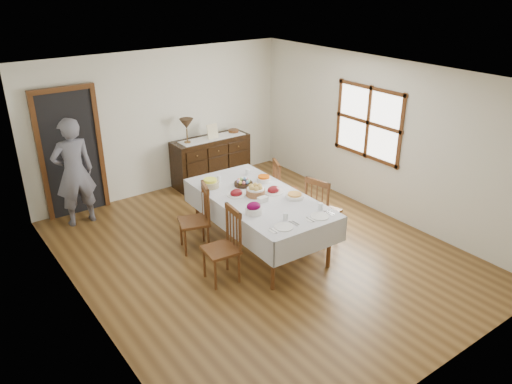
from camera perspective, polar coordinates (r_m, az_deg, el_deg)
ground at (r=7.46m, az=0.46°, el=-6.93°), size 6.00×6.00×0.00m
room_shell at (r=7.01m, az=-2.52°, el=5.75°), size 5.02×6.02×2.65m
dining_table at (r=7.28m, az=0.31°, el=-1.21°), size 1.30×2.44×0.83m
chair_left_near at (r=6.63m, az=-3.62°, el=-6.05°), size 0.47×0.47×1.03m
chair_left_far at (r=7.38m, az=-6.74°, el=-2.91°), size 0.53×0.53×1.02m
chair_right_near at (r=7.60m, az=7.44°, el=-1.94°), size 0.54×0.54×1.06m
chair_right_far at (r=8.24m, az=3.25°, el=0.22°), size 0.56×0.56×1.02m
sideboard at (r=9.73m, az=-5.16°, el=3.62°), size 1.52×0.55×0.91m
person at (r=8.43m, az=-20.15°, el=2.51°), size 0.60×0.39×1.91m
bread_basket at (r=7.25m, az=-0.05°, el=0.13°), size 0.28×0.28×0.17m
egg_basket at (r=7.61m, az=-1.45°, el=1.02°), size 0.29×0.29×0.10m
ham_platter_a at (r=7.28m, az=-2.27°, el=-0.16°), size 0.27×0.27×0.11m
ham_platter_b at (r=7.39m, az=2.01°, el=0.20°), size 0.31×0.31×0.11m
beet_bowl at (r=6.72m, az=-0.27°, el=-1.91°), size 0.23×0.23×0.16m
carrot_bowl at (r=7.74m, az=0.90°, el=1.51°), size 0.22×0.22×0.09m
pineapple_bowl at (r=7.57m, az=-5.25°, el=0.98°), size 0.26×0.26×0.13m
casserole_dish at (r=7.21m, az=4.44°, el=-0.44°), size 0.27×0.27×0.07m
butter_dish at (r=7.08m, az=0.77°, el=-0.85°), size 0.14×0.09×0.07m
setting_left at (r=6.46m, az=3.23°, el=-3.60°), size 0.42×0.31×0.10m
setting_right at (r=6.77m, az=7.28°, el=-2.40°), size 0.42×0.31×0.10m
glass_far_a at (r=7.73m, az=-4.27°, el=1.50°), size 0.06×0.06×0.11m
glass_far_b at (r=8.02m, az=-0.96°, el=2.33°), size 0.07×0.07×0.09m
runner at (r=9.56m, az=-5.02°, el=6.16°), size 1.30×0.35×0.01m
table_lamp at (r=9.24m, az=-7.96°, el=7.67°), size 0.26×0.26×0.46m
picture_frame at (r=9.50m, az=-4.99°, el=6.91°), size 0.22×0.08×0.28m
deco_bowl at (r=9.88m, az=-2.60°, el=6.98°), size 0.20×0.20×0.06m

